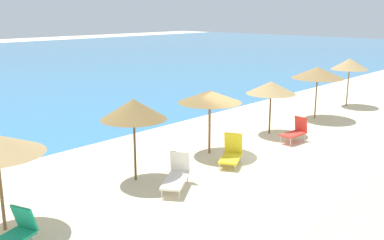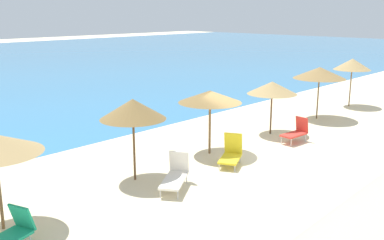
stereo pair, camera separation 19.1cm
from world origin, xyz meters
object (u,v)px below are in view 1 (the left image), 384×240
beach_umbrella_6 (350,64)px  beach_umbrella_5 (318,73)px  beach_umbrella_4 (271,88)px  lounge_chair_0 (231,153)px  lounge_chair_2 (177,175)px  lounge_chair_4 (11,235)px  lounge_chair_3 (295,131)px  beach_umbrella_2 (134,109)px  beach_umbrella_3 (210,97)px

beach_umbrella_6 → beach_umbrella_5: bearing=-178.1°
beach_umbrella_4 → lounge_chair_0: beach_umbrella_4 is taller
beach_umbrella_4 → lounge_chair_2: beach_umbrella_4 is taller
beach_umbrella_4 → lounge_chair_4: bearing=-174.2°
beach_umbrella_4 → lounge_chair_3: (-0.39, -1.56, -1.65)m
beach_umbrella_2 → beach_umbrella_5: bearing=-0.9°
beach_umbrella_2 → beach_umbrella_6: size_ratio=0.98×
beach_umbrella_2 → lounge_chair_4: beach_umbrella_2 is taller
beach_umbrella_6 → lounge_chair_2: beach_umbrella_6 is taller
beach_umbrella_3 → beach_umbrella_5: (8.24, -0.23, 0.13)m
lounge_chair_3 → lounge_chair_2: bearing=93.7°
beach_umbrella_3 → beach_umbrella_6: size_ratio=0.90×
beach_umbrella_4 → lounge_chair_4: 13.03m
beach_umbrella_6 → lounge_chair_0: size_ratio=1.95×
beach_umbrella_5 → lounge_chair_4: bearing=-176.0°
beach_umbrella_2 → beach_umbrella_5: (12.07, -0.18, 0.00)m
beach_umbrella_5 → lounge_chair_3: 5.14m
lounge_chair_0 → beach_umbrella_4: bearing=-100.9°
lounge_chair_3 → lounge_chair_0: bearing=91.4°
lounge_chair_4 → beach_umbrella_4: bearing=-101.8°
lounge_chair_3 → beach_umbrella_4: bearing=-9.1°
beach_umbrella_2 → lounge_chair_3: beach_umbrella_2 is taller
beach_umbrella_3 → lounge_chair_3: bearing=-24.5°
beach_umbrella_4 → lounge_chair_2: (-7.48, -1.41, -1.70)m
beach_umbrella_5 → lounge_chair_0: 8.98m
beach_umbrella_5 → lounge_chair_3: bearing=-162.3°
beach_umbrella_3 → beach_umbrella_6: (12.42, -0.09, 0.21)m
lounge_chair_2 → lounge_chair_4: (-5.36, 0.10, -0.01)m
lounge_chair_2 → beach_umbrella_4: bearing=-112.0°
beach_umbrella_6 → lounge_chair_3: bearing=-169.7°
beach_umbrella_6 → beach_umbrella_4: bearing=-179.8°
beach_umbrella_6 → lounge_chair_4: size_ratio=1.79×
beach_umbrella_5 → lounge_chair_0: bearing=-172.2°
beach_umbrella_4 → lounge_chair_4: size_ratio=1.54×
beach_umbrella_3 → beach_umbrella_5: 8.24m
beach_umbrella_2 → beach_umbrella_4: (7.92, -0.08, -0.27)m
beach_umbrella_3 → beach_umbrella_5: beach_umbrella_5 is taller
beach_umbrella_2 → lounge_chair_4: size_ratio=1.75×
beach_umbrella_3 → lounge_chair_0: size_ratio=1.75×
beach_umbrella_6 → lounge_chair_3: 9.09m
beach_umbrella_2 → beach_umbrella_6: 16.25m
beach_umbrella_5 → beach_umbrella_2: bearing=179.1°
beach_umbrella_4 → lounge_chair_3: beach_umbrella_4 is taller
lounge_chair_0 → lounge_chair_4: 8.32m
beach_umbrella_6 → lounge_chair_2: (-15.82, -1.44, -2.05)m
beach_umbrella_6 → lounge_chair_3: (-8.72, -1.59, -2.00)m
beach_umbrella_2 → lounge_chair_2: size_ratio=1.60×
beach_umbrella_4 → beach_umbrella_3: bearing=178.2°
beach_umbrella_5 → lounge_chair_4: size_ratio=1.73×
lounge_chair_2 → lounge_chair_3: bearing=-123.8°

